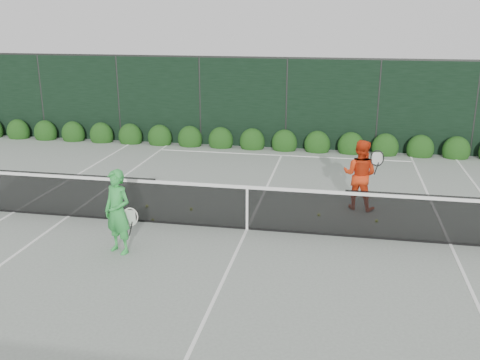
# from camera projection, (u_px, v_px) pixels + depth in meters

# --- Properties ---
(ground) EXTENTS (80.00, 80.00, 0.00)m
(ground) POSITION_uv_depth(u_px,v_px,m) (247.00, 229.00, 11.37)
(ground) COLOR gray
(ground) RESTS_ON ground
(tennis_net) EXTENTS (12.90, 0.10, 1.07)m
(tennis_net) POSITION_uv_depth(u_px,v_px,m) (246.00, 206.00, 11.22)
(tennis_net) COLOR #11341B
(tennis_net) RESTS_ON ground
(player_woman) EXTENTS (0.70, 0.59, 1.64)m
(player_woman) POSITION_uv_depth(u_px,v_px,m) (118.00, 212.00, 10.07)
(player_woman) COLOR green
(player_woman) RESTS_ON ground
(player_man) EXTENTS (0.98, 0.83, 1.65)m
(player_man) POSITION_uv_depth(u_px,v_px,m) (360.00, 175.00, 12.39)
(player_man) COLOR red
(player_man) RESTS_ON ground
(court_lines) EXTENTS (11.03, 23.83, 0.01)m
(court_lines) POSITION_uv_depth(u_px,v_px,m) (247.00, 229.00, 11.37)
(court_lines) COLOR white
(court_lines) RESTS_ON ground
(windscreen_fence) EXTENTS (32.00, 21.07, 3.06)m
(windscreen_fence) POSITION_uv_depth(u_px,v_px,m) (217.00, 205.00, 8.38)
(windscreen_fence) COLOR black
(windscreen_fence) RESTS_ON ground
(hedge_row) EXTENTS (31.66, 0.65, 0.94)m
(hedge_row) POSITION_uv_depth(u_px,v_px,m) (284.00, 143.00, 18.01)
(hedge_row) COLOR black
(hedge_row) RESTS_ON ground
(tennis_balls) EXTENTS (5.38, 1.07, 0.07)m
(tennis_balls) POSITION_uv_depth(u_px,v_px,m) (236.00, 214.00, 12.17)
(tennis_balls) COLOR #C9E031
(tennis_balls) RESTS_ON ground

